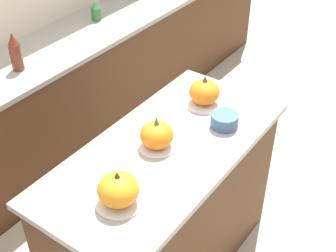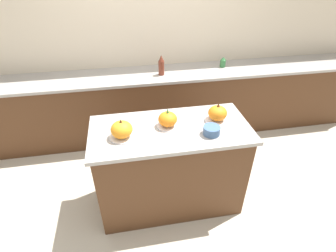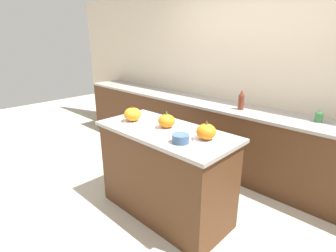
# 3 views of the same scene
# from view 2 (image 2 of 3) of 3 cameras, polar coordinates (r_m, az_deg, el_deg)

# --- Properties ---
(ground_plane) EXTENTS (12.00, 12.00, 0.00)m
(ground_plane) POSITION_cam_2_polar(r_m,az_deg,el_deg) (2.95, 0.46, -15.69)
(ground_plane) COLOR #BCB29E
(wall_back) EXTENTS (8.00, 0.06, 2.50)m
(wall_back) POSITION_cam_2_polar(r_m,az_deg,el_deg) (3.66, -4.43, 18.08)
(wall_back) COLOR beige
(wall_back) RESTS_ON ground_plane
(kitchen_island) EXTENTS (1.43, 0.68, 0.94)m
(kitchen_island) POSITION_cam_2_polar(r_m,az_deg,el_deg) (2.61, 0.51, -8.98)
(kitchen_island) COLOR #4C2D19
(kitchen_island) RESTS_ON ground_plane
(back_counter) EXTENTS (6.00, 0.60, 0.92)m
(back_counter) POSITION_cam_2_polar(r_m,az_deg,el_deg) (3.66, -3.30, 4.71)
(back_counter) COLOR #4C2D19
(back_counter) RESTS_ON ground_plane
(pumpkin_cake_left) EXTENTS (0.22, 0.22, 0.18)m
(pumpkin_cake_left) POSITION_cam_2_polar(r_m,az_deg,el_deg) (2.20, -10.05, -0.86)
(pumpkin_cake_left) COLOR silver
(pumpkin_cake_left) RESTS_ON kitchen_island
(pumpkin_cake_center) EXTENTS (0.20, 0.20, 0.18)m
(pumpkin_cake_center) POSITION_cam_2_polar(r_m,az_deg,el_deg) (2.31, -0.07, 1.41)
(pumpkin_cake_center) COLOR silver
(pumpkin_cake_center) RESTS_ON kitchen_island
(pumpkin_cake_right) EXTENTS (0.23, 0.23, 0.18)m
(pumpkin_cake_right) POSITION_cam_2_polar(r_m,az_deg,el_deg) (2.43, 10.72, 2.65)
(pumpkin_cake_right) COLOR silver
(pumpkin_cake_right) RESTS_ON kitchen_island
(bottle_tall) EXTENTS (0.07, 0.07, 0.26)m
(bottle_tall) POSITION_cam_2_polar(r_m,az_deg,el_deg) (3.38, -1.46, 13.04)
(bottle_tall) COLOR maroon
(bottle_tall) RESTS_ON back_counter
(bottle_short) EXTENTS (0.08, 0.08, 0.14)m
(bottle_short) POSITION_cam_2_polar(r_m,az_deg,el_deg) (3.73, 11.87, 13.46)
(bottle_short) COLOR #2D6B38
(bottle_short) RESTS_ON back_counter
(mixing_bowl) EXTENTS (0.15, 0.15, 0.07)m
(mixing_bowl) POSITION_cam_2_polar(r_m,az_deg,el_deg) (2.25, 9.46, -0.96)
(mixing_bowl) COLOR #3D5B84
(mixing_bowl) RESTS_ON kitchen_island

